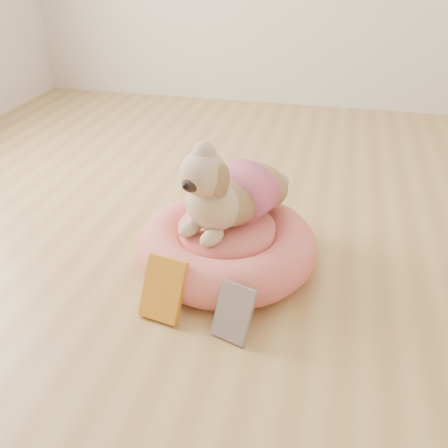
% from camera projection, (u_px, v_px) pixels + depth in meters
% --- Properties ---
extents(floor, '(4.50, 4.50, 0.00)m').
position_uv_depth(floor, '(210.00, 259.00, 2.09)').
color(floor, '#B2834A').
rests_on(floor, ground).
extents(pet_bed, '(0.72, 0.72, 0.19)m').
position_uv_depth(pet_bed, '(227.00, 246.00, 2.02)').
color(pet_bed, '#EF5F5D').
rests_on(pet_bed, floor).
extents(dog, '(0.55, 0.63, 0.39)m').
position_uv_depth(dog, '(229.00, 177.00, 1.90)').
color(dog, brown).
rests_on(dog, pet_bed).
extents(book_yellow, '(0.17, 0.16, 0.21)m').
position_uv_depth(book_yellow, '(163.00, 289.00, 1.75)').
color(book_yellow, gold).
rests_on(book_yellow, floor).
extents(book_white, '(0.15, 0.13, 0.18)m').
position_uv_depth(book_white, '(234.00, 313.00, 1.66)').
color(book_white, silver).
rests_on(book_white, floor).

